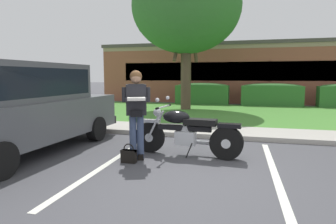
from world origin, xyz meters
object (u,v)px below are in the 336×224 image
(hedge_left, at_px, (202,93))
(hedge_center_left, at_px, (271,94))
(brick_building, at_px, (264,73))
(handbag, at_px, (129,155))
(motorcycle, at_px, (191,132))
(parked_suv_adjacent, at_px, (19,107))
(shade_tree, at_px, (186,7))
(rider_person, at_px, (136,107))

(hedge_left, height_order, hedge_center_left, same)
(brick_building, bearing_deg, handbag, -99.76)
(motorcycle, distance_m, handbag, 1.32)
(motorcycle, relative_size, parked_suv_adjacent, 0.46)
(shade_tree, relative_size, brick_building, 0.33)
(motorcycle, height_order, rider_person, rider_person)
(rider_person, height_order, shade_tree, shade_tree)
(shade_tree, bearing_deg, brick_building, 68.50)
(hedge_center_left, height_order, brick_building, brick_building)
(handbag, bearing_deg, shade_tree, 94.95)
(rider_person, bearing_deg, motorcycle, 27.44)
(hedge_left, distance_m, hedge_center_left, 3.68)
(shade_tree, xyz_separation_m, hedge_left, (0.35, 2.85, -4.08))
(rider_person, relative_size, hedge_left, 0.58)
(rider_person, relative_size, hedge_center_left, 0.55)
(hedge_center_left, distance_m, brick_building, 7.33)
(handbag, height_order, hedge_left, hedge_left)
(parked_suv_adjacent, bearing_deg, hedge_center_left, 63.44)
(rider_person, xyz_separation_m, brick_building, (3.16, 18.46, 0.82))
(brick_building, bearing_deg, shade_tree, -111.50)
(motorcycle, relative_size, shade_tree, 0.33)
(rider_person, bearing_deg, parked_suv_adjacent, -175.41)
(handbag, bearing_deg, brick_building, 80.24)
(rider_person, xyz_separation_m, shade_tree, (-0.81, 8.39, 3.72))
(shade_tree, relative_size, hedge_center_left, 2.22)
(motorcycle, bearing_deg, hedge_center_left, 78.12)
(brick_building, bearing_deg, motorcycle, -96.99)
(handbag, height_order, shade_tree, shade_tree)
(parked_suv_adjacent, xyz_separation_m, hedge_center_left, (5.72, 11.43, -0.30))
(handbag, xyz_separation_m, shade_tree, (-0.75, 8.65, 4.58))
(rider_person, bearing_deg, hedge_left, 92.34)
(handbag, bearing_deg, hedge_center_left, 74.10)
(motorcycle, xyz_separation_m, handbag, (-1.02, -0.77, -0.34))
(parked_suv_adjacent, relative_size, brick_building, 0.23)
(handbag, distance_m, parked_suv_adjacent, 2.57)
(brick_building, bearing_deg, hedge_left, -116.62)
(motorcycle, height_order, brick_building, brick_building)
(rider_person, height_order, parked_suv_adjacent, parked_suv_adjacent)
(motorcycle, bearing_deg, parked_suv_adjacent, -168.56)
(brick_building, bearing_deg, rider_person, -99.72)
(rider_person, height_order, hedge_center_left, rider_person)
(motorcycle, bearing_deg, rider_person, -152.56)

